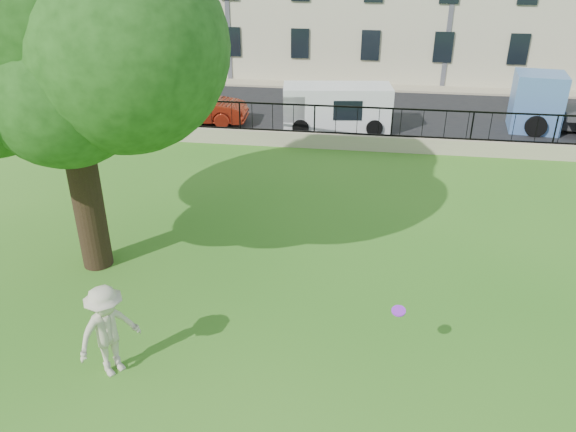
% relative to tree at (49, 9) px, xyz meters
% --- Properties ---
extents(ground, '(120.00, 120.00, 0.00)m').
position_rel_tree_xyz_m(ground, '(4.72, -2.39, -6.25)').
color(ground, '#2A6B19').
rests_on(ground, ground).
extents(retaining_wall, '(50.00, 0.40, 0.60)m').
position_rel_tree_xyz_m(retaining_wall, '(4.72, 9.61, -5.95)').
color(retaining_wall, tan).
rests_on(retaining_wall, ground).
extents(iron_railing, '(50.00, 0.05, 1.13)m').
position_rel_tree_xyz_m(iron_railing, '(4.72, 9.61, -5.10)').
color(iron_railing, black).
rests_on(iron_railing, retaining_wall).
extents(street, '(60.00, 9.00, 0.01)m').
position_rel_tree_xyz_m(street, '(4.72, 14.31, -6.24)').
color(street, black).
rests_on(street, ground).
extents(sidewalk, '(60.00, 1.40, 0.12)m').
position_rel_tree_xyz_m(sidewalk, '(4.72, 19.51, -6.19)').
color(sidewalk, tan).
rests_on(sidewalk, ground).
extents(tree, '(7.80, 6.00, 9.50)m').
position_rel_tree_xyz_m(tree, '(0.00, 0.00, 0.00)').
color(tree, black).
rests_on(tree, ground).
extents(man, '(1.33, 1.44, 1.94)m').
position_rel_tree_xyz_m(man, '(2.22, -3.79, -5.28)').
color(man, beige).
rests_on(man, ground).
extents(frisbee, '(0.36, 0.35, 0.12)m').
position_rel_tree_xyz_m(frisbee, '(7.62, -2.82, -4.93)').
color(frisbee, '#9827DD').
extents(red_sedan, '(4.60, 1.79, 1.49)m').
position_rel_tree_xyz_m(red_sedan, '(-0.83, 12.01, -5.50)').
color(red_sedan, '#9F2613').
rests_on(red_sedan, street).
extents(white_van, '(4.76, 2.36, 1.92)m').
position_rel_tree_xyz_m(white_van, '(5.43, 12.01, -5.29)').
color(white_van, silver).
rests_on(white_van, street).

